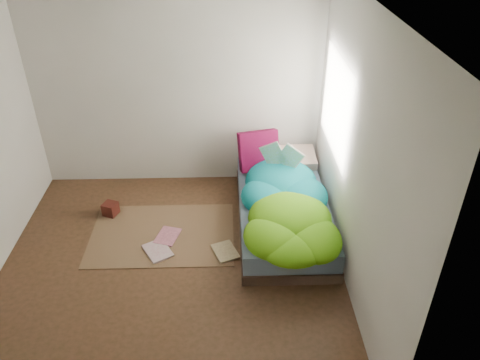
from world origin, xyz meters
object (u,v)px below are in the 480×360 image
wooden_box (110,209)px  floor_book_b (158,235)px  open_book (282,149)px  bed (283,211)px  pillow_magenta (259,151)px  floor_book_a (147,255)px

wooden_box → floor_book_b: (0.61, -0.43, -0.06)m
open_book → wooden_box: 2.14m
wooden_box → bed: bearing=-6.3°
bed → floor_book_b: bearing=-171.8°
bed → pillow_magenta: size_ratio=4.15×
bed → wooden_box: bed is taller
floor_book_a → bed: bearing=-10.3°
bed → floor_book_a: 1.59m
wooden_box → floor_book_b: size_ratio=0.49×
bed → open_book: bearing=90.8°
bed → wooden_box: 2.04m
bed → pillow_magenta: 0.85m
wooden_box → pillow_magenta: bearing=15.1°
floor_book_b → open_book: bearing=37.8°
bed → open_book: open_book is taller
floor_book_b → floor_book_a: bearing=-86.1°
pillow_magenta → floor_book_a: size_ratio=1.46×
bed → pillow_magenta: pillow_magenta is taller
pillow_magenta → floor_book_a: 1.84m
floor_book_a → floor_book_b: floor_book_b is taller
pillow_magenta → wooden_box: bearing=-178.2°
pillow_magenta → wooden_box: 1.91m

